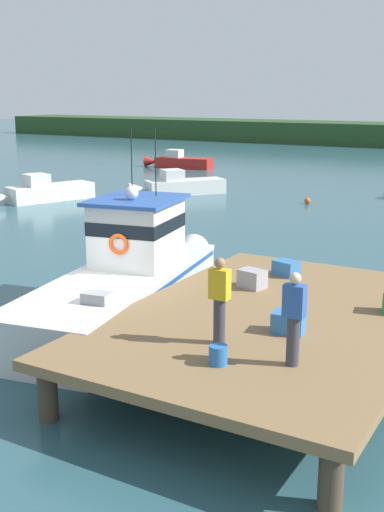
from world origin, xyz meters
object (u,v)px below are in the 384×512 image
Objects in this scene: crate_stack_near_edge at (286,268)px; crate_single_by_cleat at (288,322)px; main_fishing_boat at (128,277)px; deckhand_by_the_boat at (294,317)px; crate_single_far at (252,279)px; bait_bucket at (218,355)px; moored_boat_mid_harbor at (179,162)px; moored_boat_near_channel at (179,186)px; deckhand_further_back at (220,299)px; moored_boat_far_left at (44,192)px; mooring_buoy_spare_mooring at (307,201)px.

crate_single_by_cleat is at bearing -67.44° from crate_stack_near_edge.
main_fishing_boat is 6.12× the size of deckhand_by_the_boat.
crate_single_by_cleat is at bearing -51.92° from crate_single_far.
bait_bucket is at bearing -102.92° from crate_single_by_cleat.
moored_boat_near_channel reaches higher than moored_boat_mid_harbor.
deckhand_further_back is at bearing -36.99° from main_fishing_boat.
deckhand_further_back reaches higher than crate_stack_near_edge.
deckhand_by_the_boat is at bearing -38.53° from moored_boat_far_left.
main_fishing_boat is 5.65m from deckhand_further_back.
bait_bucket is 0.21× the size of deckhand_further_back.
deckhand_further_back is at bearing -127.94° from crate_single_by_cleat.
main_fishing_boat is 1.79× the size of moored_boat_mid_harbor.
bait_bucket is at bearing -40.83° from main_fishing_boat.
crate_single_by_cleat is 22.58m from mooring_buoy_spare_mooring.
bait_bucket is at bearing -73.44° from mooring_buoy_spare_mooring.
deckhand_further_back is at bearing -40.25° from moored_boat_far_left.
main_fishing_boat is 4.10m from crate_stack_near_edge.
bait_bucket is (1.40, -4.40, -0.05)m from crate_single_far.
crate_stack_near_edge reaches higher than moored_boat_near_channel.
moored_boat_far_left reaches higher than moored_boat_near_channel.
crate_single_far is 1.76× the size of bait_bucket.
crate_single_far is at bearing -73.70° from mooring_buoy_spare_mooring.
main_fishing_boat is 16.61× the size of crate_single_by_cleat.
main_fishing_boat is 1.93× the size of moored_boat_near_channel.
crate_stack_near_edge reaches higher than mooring_buoy_spare_mooring.
crate_stack_near_edge is (3.76, 1.59, 0.38)m from main_fishing_boat.
mooring_buoy_spare_mooring is (-5.53, 18.92, -1.25)m from crate_single_far.
deckhand_further_back is at bearing -57.25° from moored_boat_near_channel.
crate_single_far is 19.75m from mooring_buoy_spare_mooring.
deckhand_by_the_boat is (5.97, -3.60, 1.05)m from main_fishing_boat.
deckhand_further_back is at bearing -57.86° from moored_boat_mid_harbor.
moored_boat_far_left is (-18.19, 12.68, -0.91)m from crate_single_far.
moored_boat_far_left is (-19.59, 17.08, -0.86)m from bait_bucket.
moored_boat_mid_harbor reaches higher than mooring_buoy_spare_mooring.
deckhand_by_the_boat is 0.29× the size of moored_boat_mid_harbor.
crate_single_far is 4.61m from bait_bucket.
crate_single_far reaches higher than crate_stack_near_edge.
crate_single_by_cleat is 1.60m from deckhand_further_back.
moored_boat_mid_harbor is at bearing 123.82° from crate_single_far.
crate_stack_near_edge is at bearing -71.61° from mooring_buoy_spare_mooring.
deckhand_further_back is (4.44, -3.34, 1.05)m from main_fishing_boat.
crate_single_by_cleat is at bearing -54.16° from moored_boat_near_channel.
crate_single_by_cleat reaches higher than moored_boat_far_left.
bait_bucket is at bearing -63.38° from deckhand_further_back.
crate_single_far is 0.12× the size of moored_boat_near_channel.
moored_boat_near_channel is 7.59m from mooring_buoy_spare_mooring.
bait_bucket reaches higher than moored_boat_mid_harbor.
main_fishing_boat is 30.60× the size of mooring_buoy_spare_mooring.
moored_boat_mid_harbor is (-1.91, 17.32, -0.03)m from moored_boat_far_left.
main_fishing_boat is at bearing -83.84° from mooring_buoy_spare_mooring.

